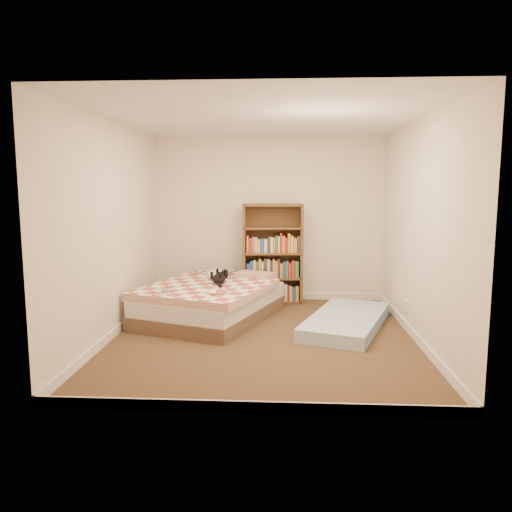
# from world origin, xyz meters

# --- Properties ---
(room) EXTENTS (3.51, 4.01, 2.51)m
(room) POSITION_xyz_m (0.00, 0.00, 1.20)
(room) COLOR #402F1B
(room) RESTS_ON ground
(bed) EXTENTS (1.96, 2.31, 0.52)m
(bed) POSITION_xyz_m (-0.72, 0.82, 0.24)
(bed) COLOR brown
(bed) RESTS_ON room
(bookshelf) EXTENTS (0.92, 0.37, 1.49)m
(bookshelf) POSITION_xyz_m (0.07, 1.80, 0.55)
(bookshelf) COLOR #522E1C
(bookshelf) RESTS_ON room
(floor_mattress) EXTENTS (1.35, 1.93, 0.16)m
(floor_mattress) POSITION_xyz_m (1.03, 0.46, 0.08)
(floor_mattress) COLOR #759CC3
(floor_mattress) RESTS_ON room
(black_cat) EXTENTS (0.26, 0.66, 0.15)m
(black_cat) POSITION_xyz_m (-0.62, 0.87, 0.54)
(black_cat) COLOR black
(black_cat) RESTS_ON bed
(white_dog) EXTENTS (0.37, 0.38, 0.14)m
(white_dog) POSITION_xyz_m (-0.69, 1.09, 0.54)
(white_dog) COLOR white
(white_dog) RESTS_ON bed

